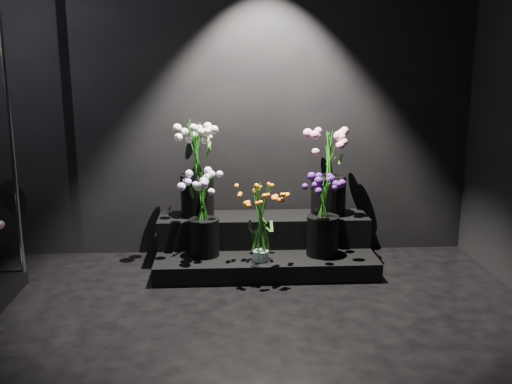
{
  "coord_description": "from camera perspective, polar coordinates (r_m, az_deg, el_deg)",
  "views": [
    {
      "loc": [
        -0.0,
        -2.58,
        1.57
      ],
      "look_at": [
        0.21,
        1.2,
        0.69
      ],
      "focal_mm": 40.0,
      "sensor_mm": 36.0,
      "label": 1
    }
  ],
  "objects": [
    {
      "name": "floor",
      "position": [
        3.02,
        -2.84,
        -18.3
      ],
      "size": [
        4.0,
        4.0,
        0.0
      ],
      "primitive_type": "plane",
      "color": "black",
      "rests_on": "ground"
    },
    {
      "name": "wall_back",
      "position": [
        4.58,
        -3.23,
        10.93
      ],
      "size": [
        4.0,
        0.0,
        4.0
      ],
      "primitive_type": "plane",
      "rotation": [
        1.57,
        0.0,
        0.0
      ],
      "color": "black",
      "rests_on": "floor"
    },
    {
      "name": "wall_front",
      "position": [
        0.6,
        -2.95,
        -3.3
      ],
      "size": [
        4.0,
        0.0,
        4.0
      ],
      "primitive_type": "plane",
      "rotation": [
        -1.57,
        0.0,
        0.0
      ],
      "color": "black",
      "rests_on": "floor"
    },
    {
      "name": "display_riser",
      "position": [
        4.49,
        0.82,
        -5.35
      ],
      "size": [
        1.65,
        0.73,
        0.37
      ],
      "color": "black",
      "rests_on": "floor"
    },
    {
      "name": "bouquet_orange_bells",
      "position": [
        4.1,
        0.48,
        -3.02
      ],
      "size": [
        0.27,
        0.27,
        0.57
      ],
      "rotation": [
        0.0,
        0.0,
        0.01
      ],
      "color": "white",
      "rests_on": "display_riser"
    },
    {
      "name": "bouquet_lilac",
      "position": [
        4.21,
        -5.27,
        -1.55
      ],
      "size": [
        0.36,
        0.36,
        0.65
      ],
      "rotation": [
        0.0,
        0.0,
        -0.09
      ],
      "color": "black",
      "rests_on": "display_riser"
    },
    {
      "name": "bouquet_purple",
      "position": [
        4.25,
        6.73,
        -1.93
      ],
      "size": [
        0.35,
        0.35,
        0.61
      ],
      "rotation": [
        0.0,
        0.0,
        0.14
      ],
      "color": "black",
      "rests_on": "display_riser"
    },
    {
      "name": "bouquet_cream_roses",
      "position": [
        4.45,
        -5.96,
        2.96
      ],
      "size": [
        0.49,
        0.49,
        0.75
      ],
      "rotation": [
        0.0,
        0.0,
        0.42
      ],
      "color": "black",
      "rests_on": "display_riser"
    },
    {
      "name": "bouquet_pink_roses",
      "position": [
        4.52,
        7.32,
        2.33
      ],
      "size": [
        0.46,
        0.46,
        0.66
      ],
      "rotation": [
        0.0,
        0.0,
        0.29
      ],
      "color": "black",
      "rests_on": "display_riser"
    }
  ]
}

